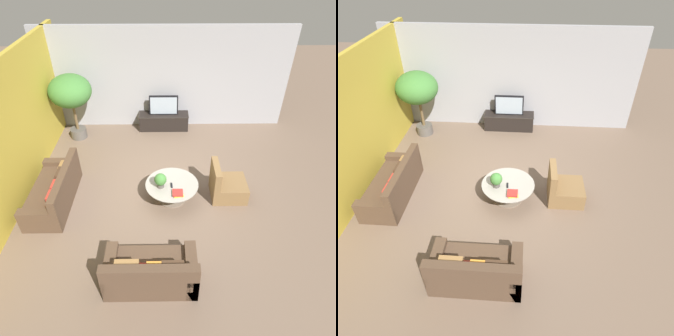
# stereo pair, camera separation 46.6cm
# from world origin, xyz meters

# --- Properties ---
(ground_plane) EXTENTS (24.00, 24.00, 0.00)m
(ground_plane) POSITION_xyz_m (0.00, 0.00, 0.00)
(ground_plane) COLOR brown
(back_wall_stone) EXTENTS (7.40, 0.12, 3.00)m
(back_wall_stone) POSITION_xyz_m (0.00, 3.26, 1.50)
(back_wall_stone) COLOR #939399
(back_wall_stone) RESTS_ON ground
(side_wall_left) EXTENTS (0.12, 7.40, 3.00)m
(side_wall_left) POSITION_xyz_m (-3.26, 0.20, 1.50)
(side_wall_left) COLOR gold
(side_wall_left) RESTS_ON ground
(media_console) EXTENTS (1.54, 0.50, 0.50)m
(media_console) POSITION_xyz_m (-0.02, 2.94, 0.26)
(media_console) COLOR black
(media_console) RESTS_ON ground
(television) EXTENTS (0.87, 0.13, 0.60)m
(television) POSITION_xyz_m (-0.02, 2.94, 0.80)
(television) COLOR black
(television) RESTS_ON media_console
(coffee_table) EXTENTS (1.20, 1.20, 0.44)m
(coffee_table) POSITION_xyz_m (0.16, -0.29, 0.31)
(coffee_table) COLOR #756656
(coffee_table) RESTS_ON ground
(couch_by_wall) EXTENTS (0.84, 1.92, 0.84)m
(couch_by_wall) POSITION_xyz_m (-2.50, -0.34, 0.29)
(couch_by_wall) COLOR #4C3828
(couch_by_wall) RESTS_ON ground
(couch_near_entry) EXTENTS (1.59, 0.84, 0.84)m
(couch_near_entry) POSITION_xyz_m (-0.25, -2.43, 0.29)
(couch_near_entry) COLOR #4C3828
(couch_near_entry) RESTS_ON ground
(armchair_wicker) EXTENTS (0.80, 0.76, 0.86)m
(armchair_wicker) POSITION_xyz_m (1.42, -0.19, 0.27)
(armchair_wicker) COLOR brown
(armchair_wicker) RESTS_ON ground
(potted_palm_tall) EXTENTS (1.18, 1.18, 1.93)m
(potted_palm_tall) POSITION_xyz_m (-2.60, 2.45, 1.42)
(potted_palm_tall) COLOR #514C47
(potted_palm_tall) RESTS_ON ground
(potted_plant_tabletop) EXTENTS (0.27, 0.27, 0.34)m
(potted_plant_tabletop) POSITION_xyz_m (-0.10, -0.37, 0.63)
(potted_plant_tabletop) COLOR #514C47
(potted_plant_tabletop) RESTS_ON coffee_table
(book_stack) EXTENTS (0.25, 0.27, 0.06)m
(book_stack) POSITION_xyz_m (0.28, -0.63, 0.47)
(book_stack) COLOR gold
(book_stack) RESTS_ON coffee_table
(remote_black) EXTENTS (0.05, 0.16, 0.02)m
(remote_black) POSITION_xyz_m (0.15, -0.35, 0.45)
(remote_black) COLOR black
(remote_black) RESTS_ON coffee_table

